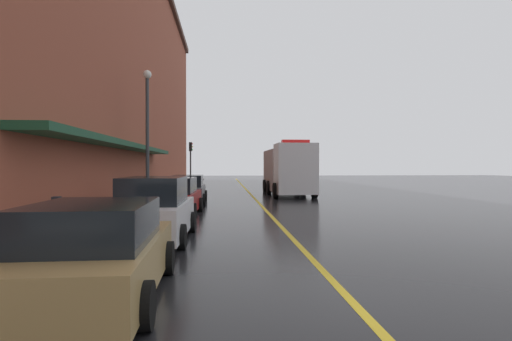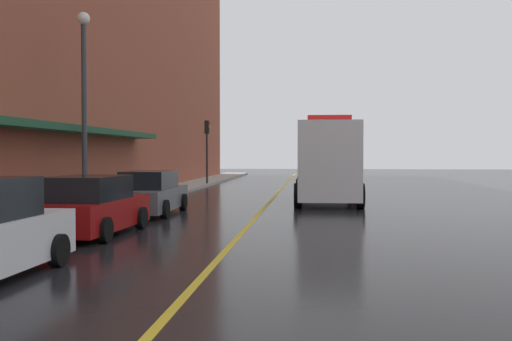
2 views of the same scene
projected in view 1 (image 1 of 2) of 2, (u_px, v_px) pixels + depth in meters
name	position (u px, v px, depth m)	size (l,w,h in m)	color
ground_plane	(250.00, 194.00, 30.93)	(112.00, 112.00, 0.00)	black
sidewalk_left	(165.00, 193.00, 30.44)	(2.40, 70.00, 0.15)	#9E9B93
lane_center_stripe	(250.00, 194.00, 30.93)	(0.16, 70.00, 0.01)	gold
brick_building_left	(72.00, 58.00, 28.85)	(11.15, 64.00, 19.06)	brown
parked_car_0	(96.00, 253.00, 6.55)	(2.22, 4.52, 1.54)	#A5844C
parked_car_1	(155.00, 211.00, 11.77)	(2.05, 4.48, 1.79)	silver
parked_car_2	(174.00, 197.00, 17.65)	(2.23, 4.55, 1.60)	maroon
parked_car_3	(188.00, 190.00, 23.26)	(1.97, 4.83, 1.58)	#595B60
box_truck	(287.00, 170.00, 29.91)	(2.89, 8.80, 3.74)	silver
parking_meter_0	(156.00, 186.00, 21.09)	(0.14, 0.18, 1.33)	#4C4C51
parking_meter_1	(57.00, 217.00, 8.47)	(0.14, 0.18, 1.33)	#4C4C51
street_lamp_left	(147.00, 122.00, 21.90)	(0.44, 0.44, 6.94)	#33383D
traffic_light_near	(191.00, 155.00, 42.31)	(0.38, 0.36, 4.30)	#232326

